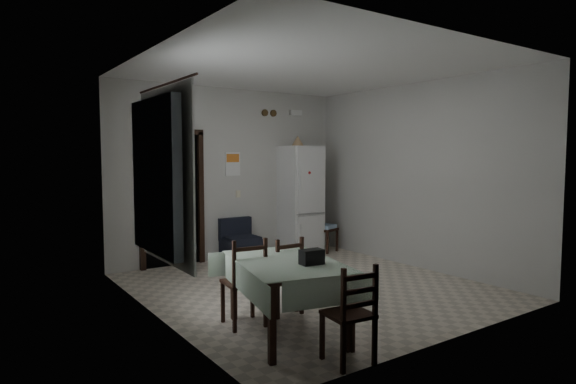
% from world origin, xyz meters
% --- Properties ---
extents(ground, '(4.50, 4.50, 0.00)m').
position_xyz_m(ground, '(0.00, 0.00, 0.00)').
color(ground, beige).
rests_on(ground, ground).
extents(ceiling, '(4.20, 4.50, 0.02)m').
position_xyz_m(ceiling, '(0.00, 0.00, 2.90)').
color(ceiling, white).
rests_on(ceiling, ground).
extents(wall_back, '(4.20, 0.02, 2.90)m').
position_xyz_m(wall_back, '(0.00, 2.25, 1.45)').
color(wall_back, beige).
rests_on(wall_back, ground).
extents(wall_front, '(4.20, 0.02, 2.90)m').
position_xyz_m(wall_front, '(0.00, -2.25, 1.45)').
color(wall_front, beige).
rests_on(wall_front, ground).
extents(wall_left, '(0.02, 4.50, 2.90)m').
position_xyz_m(wall_left, '(-2.10, 0.00, 1.45)').
color(wall_left, beige).
rests_on(wall_left, ground).
extents(wall_right, '(0.02, 4.50, 2.90)m').
position_xyz_m(wall_right, '(2.10, 0.00, 1.45)').
color(wall_right, beige).
rests_on(wall_right, ground).
extents(doorway, '(1.06, 0.52, 2.22)m').
position_xyz_m(doorway, '(-1.05, 2.45, 1.06)').
color(doorway, black).
rests_on(doorway, ground).
extents(window_recess, '(0.10, 1.20, 1.60)m').
position_xyz_m(window_recess, '(-2.15, -0.20, 1.55)').
color(window_recess, silver).
rests_on(window_recess, ground).
extents(curtain, '(0.02, 1.45, 1.85)m').
position_xyz_m(curtain, '(-2.04, -0.20, 1.55)').
color(curtain, silver).
rests_on(curtain, ground).
extents(curtain_rod, '(0.02, 1.60, 0.02)m').
position_xyz_m(curtain_rod, '(-2.03, -0.20, 2.50)').
color(curtain_rod, black).
rests_on(curtain_rod, ground).
extents(calendar, '(0.28, 0.02, 0.40)m').
position_xyz_m(calendar, '(0.05, 2.24, 1.62)').
color(calendar, white).
rests_on(calendar, ground).
extents(calendar_image, '(0.24, 0.01, 0.14)m').
position_xyz_m(calendar_image, '(0.05, 2.23, 1.72)').
color(calendar_image, orange).
rests_on(calendar_image, ground).
extents(light_switch, '(0.08, 0.02, 0.12)m').
position_xyz_m(light_switch, '(0.15, 2.24, 1.10)').
color(light_switch, beige).
rests_on(light_switch, ground).
extents(vent_left, '(0.12, 0.03, 0.12)m').
position_xyz_m(vent_left, '(0.70, 2.23, 2.52)').
color(vent_left, '#503C20').
rests_on(vent_left, ground).
extents(vent_right, '(0.12, 0.03, 0.12)m').
position_xyz_m(vent_right, '(0.88, 2.23, 2.52)').
color(vent_right, '#503C20').
rests_on(vent_right, ground).
extents(emergency_light, '(0.25, 0.07, 0.09)m').
position_xyz_m(emergency_light, '(1.35, 2.21, 2.55)').
color(emergency_light, white).
rests_on(emergency_light, ground).
extents(fridge, '(0.65, 0.65, 1.93)m').
position_xyz_m(fridge, '(1.26, 1.93, 0.97)').
color(fridge, silver).
rests_on(fridge, ground).
extents(tan_cone, '(0.23, 0.23, 0.18)m').
position_xyz_m(tan_cone, '(1.23, 1.98, 2.03)').
color(tan_cone, tan).
rests_on(tan_cone, fridge).
extents(navy_seat, '(0.60, 0.58, 0.71)m').
position_xyz_m(navy_seat, '(0.03, 1.93, 0.35)').
color(navy_seat, black).
rests_on(navy_seat, ground).
extents(corner_chair, '(0.47, 0.47, 0.87)m').
position_xyz_m(corner_chair, '(1.67, 1.73, 0.44)').
color(corner_chair, black).
rests_on(corner_chair, ground).
extents(dining_table, '(1.22, 1.59, 0.74)m').
position_xyz_m(dining_table, '(-1.22, -1.23, 0.37)').
color(dining_table, '#A5BBA0').
rests_on(dining_table, ground).
extents(black_bag, '(0.23, 0.15, 0.14)m').
position_xyz_m(black_bag, '(-1.10, -1.50, 0.81)').
color(black_bag, black).
rests_on(black_bag, dining_table).
extents(dining_chair_far_left, '(0.44, 0.44, 0.93)m').
position_xyz_m(dining_chair_far_left, '(-1.43, -0.77, 0.46)').
color(dining_chair_far_left, black).
rests_on(dining_chair_far_left, ground).
extents(dining_chair_far_right, '(0.38, 0.38, 0.87)m').
position_xyz_m(dining_chair_far_right, '(-0.89, -0.67, 0.43)').
color(dining_chair_far_right, black).
rests_on(dining_chair_far_right, ground).
extents(dining_chair_near_head, '(0.41, 0.41, 0.87)m').
position_xyz_m(dining_chair_near_head, '(-1.16, -2.08, 0.43)').
color(dining_chair_near_head, black).
rests_on(dining_chair_near_head, ground).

